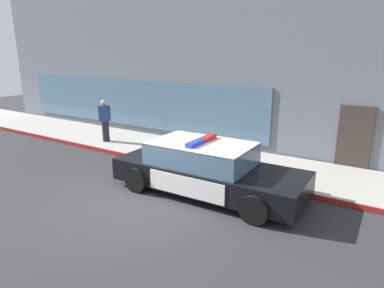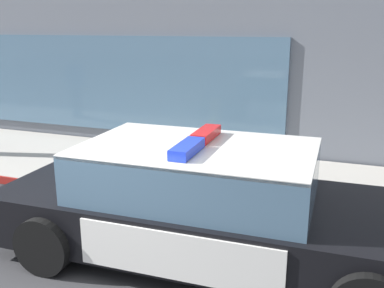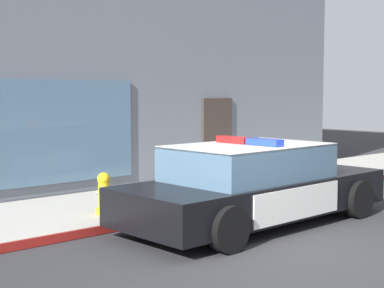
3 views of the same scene
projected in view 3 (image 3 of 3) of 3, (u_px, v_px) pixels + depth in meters
ground at (271, 254)px, 8.19m from camera, size 48.00×48.00×0.00m
sidewalk at (110, 207)px, 11.14m from camera, size 48.00×2.86×0.15m
curb_red_paint at (158, 220)px, 10.07m from camera, size 28.80×0.04×0.14m
police_cruiser at (254, 185)px, 10.00m from camera, size 5.16×2.21×1.49m
fire_hydrant at (104, 194)px, 10.15m from camera, size 0.34×0.39×0.73m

